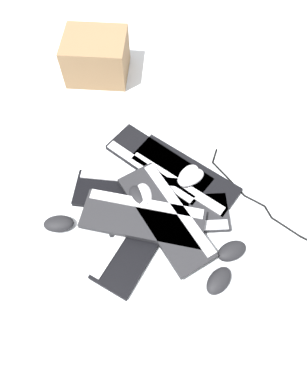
{
  "coord_description": "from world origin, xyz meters",
  "views": [
    {
      "loc": [
        0.51,
        -0.46,
        1.16
      ],
      "look_at": [
        0.03,
        -0.06,
        0.03
      ],
      "focal_mm": 32.0,
      "sensor_mm": 36.0,
      "label": 1
    }
  ],
  "objects_px": {
    "keyboard_6": "(143,219)",
    "mouse_2": "(191,177)",
    "mouse_0": "(59,224)",
    "mouse_1": "(143,196)",
    "keyboard_1": "(184,175)",
    "mouse_4": "(188,176)",
    "mouse_6": "(232,251)",
    "keyboard_2": "(158,164)",
    "keyboard_5": "(166,216)",
    "keyboard_0": "(169,215)",
    "keyboard_3": "(132,192)",
    "cardboard_box": "(96,57)",
    "mouse_3": "(219,281)",
    "mouse_5": "(140,197)",
    "keyboard_4": "(140,235)"
  },
  "relations": [
    {
      "from": "mouse_2",
      "to": "mouse_4",
      "type": "bearing_deg",
      "value": 111.93
    },
    {
      "from": "mouse_3",
      "to": "mouse_5",
      "type": "relative_size",
      "value": 1.0
    },
    {
      "from": "keyboard_3",
      "to": "mouse_6",
      "type": "relative_size",
      "value": 3.83
    },
    {
      "from": "mouse_6",
      "to": "mouse_1",
      "type": "bearing_deg",
      "value": -59.07
    },
    {
      "from": "mouse_0",
      "to": "mouse_3",
      "type": "height_order",
      "value": "same"
    },
    {
      "from": "keyboard_5",
      "to": "mouse_2",
      "type": "distance_m",
      "value": 0.19
    },
    {
      "from": "mouse_0",
      "to": "keyboard_6",
      "type": "bearing_deg",
      "value": 178.96
    },
    {
      "from": "keyboard_0",
      "to": "keyboard_3",
      "type": "height_order",
      "value": "same"
    },
    {
      "from": "keyboard_0",
      "to": "keyboard_3",
      "type": "bearing_deg",
      "value": -164.68
    },
    {
      "from": "keyboard_4",
      "to": "mouse_6",
      "type": "xyz_separation_m",
      "value": [
        0.25,
        0.21,
        0.01
      ]
    },
    {
      "from": "keyboard_5",
      "to": "mouse_1",
      "type": "distance_m",
      "value": 0.11
    },
    {
      "from": "keyboard_1",
      "to": "keyboard_5",
      "type": "bearing_deg",
      "value": -61.32
    },
    {
      "from": "keyboard_0",
      "to": "mouse_3",
      "type": "bearing_deg",
      "value": -6.28
    },
    {
      "from": "keyboard_3",
      "to": "mouse_3",
      "type": "bearing_deg",
      "value": 1.66
    },
    {
      "from": "keyboard_1",
      "to": "keyboard_2",
      "type": "relative_size",
      "value": 1.0
    },
    {
      "from": "mouse_2",
      "to": "mouse_4",
      "type": "height_order",
      "value": "same"
    },
    {
      "from": "keyboard_4",
      "to": "mouse_5",
      "type": "bearing_deg",
      "value": 140.51
    },
    {
      "from": "mouse_4",
      "to": "mouse_2",
      "type": "bearing_deg",
      "value": 83.35
    },
    {
      "from": "keyboard_5",
      "to": "mouse_2",
      "type": "bearing_deg",
      "value": 108.86
    },
    {
      "from": "keyboard_4",
      "to": "mouse_1",
      "type": "relative_size",
      "value": 4.22
    },
    {
      "from": "keyboard_2",
      "to": "keyboard_5",
      "type": "relative_size",
      "value": 1.01
    },
    {
      "from": "mouse_0",
      "to": "mouse_6",
      "type": "bearing_deg",
      "value": 167.69
    },
    {
      "from": "keyboard_1",
      "to": "keyboard_6",
      "type": "relative_size",
      "value": 1.06
    },
    {
      "from": "mouse_2",
      "to": "mouse_6",
      "type": "distance_m",
      "value": 0.31
    },
    {
      "from": "keyboard_0",
      "to": "mouse_4",
      "type": "bearing_deg",
      "value": 113.55
    },
    {
      "from": "keyboard_0",
      "to": "mouse_0",
      "type": "height_order",
      "value": "mouse_0"
    },
    {
      "from": "keyboard_6",
      "to": "mouse_6",
      "type": "height_order",
      "value": "keyboard_6"
    },
    {
      "from": "mouse_4",
      "to": "mouse_6",
      "type": "height_order",
      "value": "mouse_4"
    },
    {
      "from": "keyboard_0",
      "to": "keyboard_1",
      "type": "height_order",
      "value": "same"
    },
    {
      "from": "keyboard_6",
      "to": "mouse_5",
      "type": "xyz_separation_m",
      "value": [
        -0.07,
        0.04,
        0.01
      ]
    },
    {
      "from": "keyboard_0",
      "to": "keyboard_4",
      "type": "relative_size",
      "value": 0.95
    },
    {
      "from": "keyboard_6",
      "to": "mouse_2",
      "type": "bearing_deg",
      "value": 93.86
    },
    {
      "from": "mouse_0",
      "to": "mouse_1",
      "type": "bearing_deg",
      "value": -165.24
    },
    {
      "from": "keyboard_0",
      "to": "cardboard_box",
      "type": "bearing_deg",
      "value": 163.11
    },
    {
      "from": "keyboard_1",
      "to": "cardboard_box",
      "type": "height_order",
      "value": "cardboard_box"
    },
    {
      "from": "keyboard_6",
      "to": "mouse_0",
      "type": "distance_m",
      "value": 0.31
    },
    {
      "from": "mouse_2",
      "to": "mouse_4",
      "type": "relative_size",
      "value": 1.0
    },
    {
      "from": "keyboard_6",
      "to": "mouse_0",
      "type": "relative_size",
      "value": 3.98
    },
    {
      "from": "mouse_4",
      "to": "mouse_6",
      "type": "xyz_separation_m",
      "value": [
        0.31,
        -0.08,
        -0.03
      ]
    },
    {
      "from": "keyboard_0",
      "to": "mouse_3",
      "type": "relative_size",
      "value": 4.02
    },
    {
      "from": "mouse_1",
      "to": "keyboard_1",
      "type": "bearing_deg",
      "value": 121.54
    },
    {
      "from": "keyboard_6",
      "to": "mouse_4",
      "type": "height_order",
      "value": "mouse_4"
    },
    {
      "from": "cardboard_box",
      "to": "mouse_5",
      "type": "bearing_deg",
      "value": -22.94
    },
    {
      "from": "keyboard_1",
      "to": "keyboard_3",
      "type": "bearing_deg",
      "value": -108.58
    },
    {
      "from": "mouse_1",
      "to": "mouse_3",
      "type": "distance_m",
      "value": 0.4
    },
    {
      "from": "keyboard_4",
      "to": "mouse_5",
      "type": "relative_size",
      "value": 4.22
    },
    {
      "from": "keyboard_2",
      "to": "keyboard_4",
      "type": "distance_m",
      "value": 0.31
    },
    {
      "from": "keyboard_2",
      "to": "mouse_5",
      "type": "distance_m",
      "value": 0.19
    },
    {
      "from": "mouse_4",
      "to": "mouse_3",
      "type": "bearing_deg",
      "value": 46.27
    },
    {
      "from": "mouse_2",
      "to": "keyboard_4",
      "type": "bearing_deg",
      "value": -158.17
    }
  ]
}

